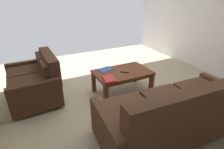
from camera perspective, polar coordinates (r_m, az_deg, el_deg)
name	(u,v)px	position (r m, az deg, el deg)	size (l,w,h in m)	color
ground_plane	(117,95)	(3.46, 1.54, -6.75)	(5.21, 5.68, 0.01)	#B7A88E
wall_left	(220,17)	(4.79, 31.74, 15.57)	(0.12, 5.68, 2.64)	white
sofa_main	(176,113)	(2.53, 20.05, -11.71)	(2.09, 0.99, 0.89)	black
loveseat_near	(36,81)	(3.50, -23.45, -1.92)	(0.88, 1.21, 0.83)	black
coffee_table	(122,75)	(3.37, 3.38, -0.08)	(1.06, 0.67, 0.46)	brown
book_stack	(109,79)	(2.99, -0.95, -1.51)	(0.26, 0.30, 0.05)	#C63833
tv_remote	(125,72)	(3.30, 4.16, 0.88)	(0.15, 0.14, 0.02)	black
loose_magazine	(106,70)	(3.40, -2.12, 1.60)	(0.21, 0.28, 0.01)	#385693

